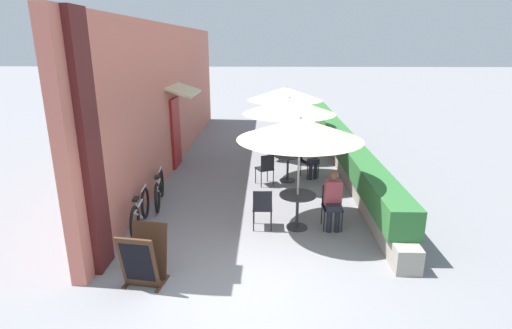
% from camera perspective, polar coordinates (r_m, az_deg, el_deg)
% --- Properties ---
extents(ground_plane, '(120.00, 120.00, 0.00)m').
position_cam_1_polar(ground_plane, '(6.53, -2.25, -17.33)').
color(ground_plane, gray).
extents(cafe_facade_wall, '(0.98, 14.39, 4.20)m').
position_cam_1_polar(cafe_facade_wall, '(12.88, -11.76, 9.56)').
color(cafe_facade_wall, '#C66B5B').
rests_on(cafe_facade_wall, ground_plane).
extents(planter_hedge, '(0.60, 13.39, 1.01)m').
position_cam_1_polar(planter_hedge, '(13.08, 11.94, 2.72)').
color(planter_hedge, gray).
rests_on(planter_hedge, ground_plane).
extents(patio_table_near, '(0.75, 0.75, 0.74)m').
position_cam_1_polar(patio_table_near, '(8.23, 5.94, -5.65)').
color(patio_table_near, '#28282D').
rests_on(patio_table_near, ground_plane).
extents(patio_umbrella_near, '(2.46, 2.46, 2.35)m').
position_cam_1_polar(patio_umbrella_near, '(7.76, 6.29, 5.09)').
color(patio_umbrella_near, '#B7B7BC').
rests_on(patio_umbrella_near, ground_plane).
extents(cafe_chair_near_left, '(0.40, 0.40, 0.87)m').
position_cam_1_polar(cafe_chair_near_left, '(8.39, 10.78, -5.48)').
color(cafe_chair_near_left, black).
rests_on(cafe_chair_near_left, ground_plane).
extents(seated_patron_near_left, '(0.34, 0.40, 1.25)m').
position_cam_1_polar(seated_patron_near_left, '(8.22, 10.97, -4.67)').
color(seated_patron_near_left, '#23232D').
rests_on(seated_patron_near_left, ground_plane).
extents(cafe_chair_near_right, '(0.40, 0.40, 0.87)m').
position_cam_1_polar(cafe_chair_near_right, '(8.13, 0.93, -5.91)').
color(cafe_chair_near_right, black).
rests_on(cafe_chair_near_right, ground_plane).
extents(patio_table_mid, '(0.75, 0.75, 0.74)m').
position_cam_1_polar(patio_table_mid, '(10.99, 4.56, 0.26)').
color(patio_table_mid, '#28282D').
rests_on(patio_table_mid, ground_plane).
extents(patio_umbrella_mid, '(2.46, 2.46, 2.35)m').
position_cam_1_polar(patio_umbrella_mid, '(10.65, 4.76, 8.37)').
color(patio_umbrella_mid, '#B7B7BC').
rests_on(patio_umbrella_mid, ground_plane).
extents(cafe_chair_mid_left, '(0.54, 0.54, 0.87)m').
position_cam_1_polar(cafe_chair_mid_left, '(10.61, 1.39, -0.36)').
color(cafe_chair_mid_left, black).
rests_on(cafe_chair_mid_left, ground_plane).
extents(cafe_chair_mid_right, '(0.54, 0.54, 0.87)m').
position_cam_1_polar(cafe_chair_mid_right, '(11.41, 7.50, 0.75)').
color(cafe_chair_mid_right, black).
rests_on(cafe_chair_mid_right, ground_plane).
extents(seated_patron_mid_right, '(0.46, 0.50, 1.25)m').
position_cam_1_polar(seated_patron_mid_right, '(11.27, 7.84, 1.44)').
color(seated_patron_mid_right, '#23232D').
rests_on(seated_patron_mid_right, ground_plane).
extents(patio_table_far, '(0.75, 0.75, 0.74)m').
position_cam_1_polar(patio_table_far, '(13.51, 4.06, 3.45)').
color(patio_table_far, '#28282D').
rests_on(patio_table_far, ground_plane).
extents(patio_umbrella_far, '(2.46, 2.46, 2.35)m').
position_cam_1_polar(patio_umbrella_far, '(13.23, 4.20, 10.07)').
color(patio_umbrella_far, '#B7B7BC').
rests_on(patio_umbrella_far, ground_plane).
extents(cafe_chair_far_left, '(0.53, 0.53, 0.87)m').
position_cam_1_polar(cafe_chair_far_left, '(12.84, 3.22, 2.71)').
color(cafe_chair_far_left, black).
rests_on(cafe_chair_far_left, ground_plane).
extents(cafe_chair_far_right, '(0.53, 0.53, 0.87)m').
position_cam_1_polar(cafe_chair_far_right, '(14.19, 4.81, 4.06)').
color(cafe_chair_far_right, black).
rests_on(cafe_chair_far_right, ground_plane).
extents(coffee_cup_far, '(0.07, 0.07, 0.09)m').
position_cam_1_polar(coffee_cup_far, '(13.52, 3.77, 4.59)').
color(coffee_cup_far, teal).
rests_on(coffee_cup_far, patio_table_far).
extents(bicycle_leaning, '(0.22, 1.69, 0.77)m').
position_cam_1_polar(bicycle_leaning, '(8.59, -16.21, -6.49)').
color(bicycle_leaning, black).
rests_on(bicycle_leaning, ground_plane).
extents(bicycle_second, '(0.34, 1.69, 0.79)m').
position_cam_1_polar(bicycle_second, '(9.72, -13.65, -3.47)').
color(bicycle_second, black).
rests_on(bicycle_second, ground_plane).
extents(menu_board, '(0.68, 0.71, 0.93)m').
position_cam_1_polar(menu_board, '(6.66, -15.71, -12.61)').
color(menu_board, '#422819').
rests_on(menu_board, ground_plane).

